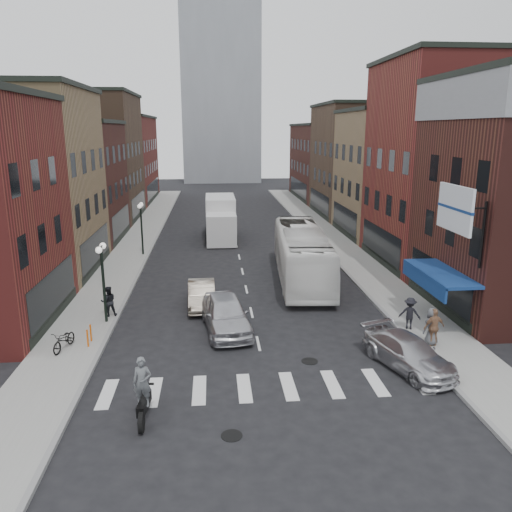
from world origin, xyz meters
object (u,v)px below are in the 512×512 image
(streetlamp_near, at_px, (102,269))
(parked_bicycle, at_px, (64,340))
(billboard_sign, at_px, (457,210))
(streetlamp_far, at_px, (141,219))
(sedan_left_far, at_px, (202,294))
(ped_left_solo, at_px, (109,301))
(box_truck, at_px, (221,219))
(ped_right_a, at_px, (410,313))
(transit_bus, at_px, (302,254))
(bike_rack, at_px, (89,335))
(sedan_left_near, at_px, (226,314))
(ped_right_c, at_px, (432,326))
(motorcycle_rider, at_px, (143,391))
(curb_car, at_px, (408,353))
(ped_right_b, at_px, (434,327))

(streetlamp_near, bearing_deg, parked_bicycle, -109.78)
(billboard_sign, height_order, streetlamp_far, billboard_sign)
(sedan_left_far, distance_m, ped_left_solo, 4.96)
(streetlamp_far, relative_size, box_truck, 0.49)
(streetlamp_far, distance_m, ped_right_a, 22.06)
(transit_bus, xyz_separation_m, ped_left_solo, (-11.12, -6.00, -0.76))
(bike_rack, height_order, parked_bicycle, parked_bicycle)
(bike_rack, relative_size, sedan_left_near, 0.16)
(streetlamp_far, xyz_separation_m, ped_left_solo, (0.00, -13.22, -1.97))
(ped_right_c, bearing_deg, ped_right_a, -107.40)
(box_truck, relative_size, motorcycle_rider, 3.67)
(parked_bicycle, bearing_deg, transit_bus, 53.57)
(curb_car, bearing_deg, box_truck, 86.97)
(streetlamp_near, height_order, sedan_left_near, streetlamp_near)
(sedan_left_near, relative_size, ped_right_b, 2.91)
(parked_bicycle, relative_size, ped_left_solo, 1.07)
(sedan_left_far, relative_size, parked_bicycle, 2.46)
(ped_right_a, relative_size, ped_right_b, 0.91)
(billboard_sign, xyz_separation_m, ped_right_b, (-0.88, -0.72, -5.11))
(box_truck, relative_size, curb_car, 1.84)
(billboard_sign, height_order, ped_right_c, billboard_sign)
(ped_right_b, bearing_deg, streetlamp_far, -61.48)
(bike_rack, xyz_separation_m, parked_bicycle, (-0.95, -0.51, 0.04))
(sedan_left_far, bearing_deg, curb_car, -45.61)
(bike_rack, relative_size, motorcycle_rider, 0.35)
(streetlamp_near, relative_size, streetlamp_far, 1.00)
(curb_car, bearing_deg, ped_right_a, 49.24)
(bike_rack, relative_size, ped_right_b, 0.46)
(box_truck, distance_m, sedan_left_far, 17.69)
(ped_right_c, bearing_deg, streetlamp_far, -75.78)
(sedan_left_near, distance_m, ped_right_b, 9.58)
(streetlamp_near, bearing_deg, sedan_left_near, -12.66)
(billboard_sign, relative_size, curb_car, 0.81)
(motorcycle_rider, xyz_separation_m, parked_bicycle, (-4.16, 5.62, -0.48))
(billboard_sign, xyz_separation_m, streetlamp_near, (-15.99, 3.50, -3.22))
(ped_right_b, relative_size, ped_right_c, 1.01)
(billboard_sign, relative_size, transit_bus, 0.30)
(motorcycle_rider, xyz_separation_m, ped_right_a, (11.79, 6.60, -0.14))
(sedan_left_near, height_order, ped_right_a, ped_right_a)
(streetlamp_far, bearing_deg, sedan_left_near, -68.73)
(transit_bus, bearing_deg, sedan_left_near, -118.06)
(motorcycle_rider, bearing_deg, transit_bus, 67.41)
(motorcycle_rider, relative_size, ped_left_solo, 1.44)
(ped_left_solo, bearing_deg, ped_right_c, 143.40)
(streetlamp_far, bearing_deg, streetlamp_near, -90.00)
(motorcycle_rider, xyz_separation_m, ped_left_solo, (-3.01, 9.61, -0.13))
(sedan_left_far, relative_size, curb_car, 0.91)
(ped_right_a, height_order, ped_right_c, ped_right_c)
(box_truck, xyz_separation_m, sedan_left_near, (-0.16, -21.15, -0.95))
(streetlamp_near, bearing_deg, ped_right_a, -8.58)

